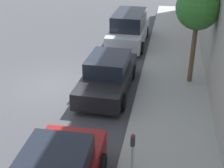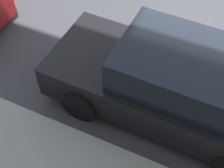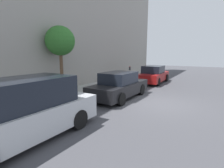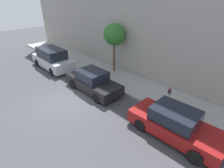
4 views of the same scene
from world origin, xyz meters
name	(u,v)px [view 2 (image 2 of 4)]	position (x,y,z in m)	size (l,w,h in m)	color
ground_plane	(197,35)	(0.00, 0.00, 0.00)	(60.00, 60.00, 0.00)	#424247
parked_sedan_second	(173,84)	(2.26, 0.01, 0.72)	(1.92, 4.53, 1.54)	black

